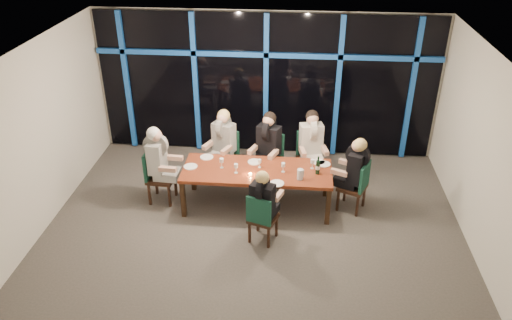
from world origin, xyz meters
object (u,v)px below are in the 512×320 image
object	(u,v)px
dining_table	(257,173)
diner_end_left	(159,154)
diner_far_right	(312,137)
chair_far_mid	(270,156)
diner_near_mid	(263,195)
diner_far_left	(223,136)
diner_far_mid	(268,139)
diner_end_right	(355,164)
chair_end_left	(156,173)
wine_bottle	(318,167)
water_pitcher	(300,174)
chair_far_right	(309,154)
chair_near_mid	(261,217)
chair_far_left	(226,152)
chair_end_right	(357,184)

from	to	relation	value
dining_table	diner_end_left	distance (m)	1.76
diner_far_right	diner_end_left	bearing A→B (deg)	-174.43
chair_far_mid	diner_near_mid	bearing A→B (deg)	-67.99
dining_table	diner_far_left	world-z (taller)	diner_far_left
diner_far_mid	diner_end_right	world-z (taller)	diner_far_mid
chair_end_left	diner_far_right	bearing A→B (deg)	-68.46
wine_bottle	water_pitcher	distance (m)	0.37
chair_end_left	diner_near_mid	size ratio (longest dim) A/B	1.15
chair_far_right	diner_end_left	size ratio (longest dim) A/B	1.04
chair_far_mid	diner_near_mid	size ratio (longest dim) A/B	1.16
chair_near_mid	diner_far_left	bearing A→B (deg)	-45.88
diner_far_mid	chair_far_right	bearing A→B (deg)	36.88
chair_end_left	wine_bottle	distance (m)	2.88
chair_end_left	chair_near_mid	world-z (taller)	chair_end_left
chair_far_left	diner_near_mid	bearing A→B (deg)	-42.12
dining_table	diner_far_left	bearing A→B (deg)	129.78
chair_near_mid	diner_far_left	distance (m)	2.16
chair_far_right	diner_far_mid	xyz separation A→B (m)	(-0.79, -0.22, 0.40)
chair_far_right	water_pitcher	world-z (taller)	chair_far_right
diner_far_left	chair_far_right	bearing A→B (deg)	27.55
diner_end_right	diner_far_right	bearing A→B (deg)	-115.27
dining_table	diner_near_mid	xyz separation A→B (m)	(0.18, -0.97, 0.17)
chair_near_mid	water_pitcher	xyz separation A→B (m)	(0.59, 0.79, 0.34)
chair_end_right	chair_far_right	bearing A→B (deg)	-115.52
diner_end_left	chair_far_right	bearing A→B (deg)	-66.09
chair_far_left	diner_end_right	distance (m)	2.56
chair_far_right	diner_far_mid	bearing A→B (deg)	-177.33
diner_end_right	chair_far_left	bearing A→B (deg)	-86.62
dining_table	diner_far_mid	world-z (taller)	diner_far_mid
diner_far_left	diner_end_right	xyz separation A→B (m)	(2.40, -0.82, -0.03)
dining_table	diner_far_right	size ratio (longest dim) A/B	2.63
diner_far_left	chair_end_left	bearing A→B (deg)	-119.10
diner_near_mid	wine_bottle	xyz separation A→B (m)	(0.86, 0.93, 0.02)
chair_end_left	diner_far_mid	distance (m)	2.13
diner_near_mid	diner_far_right	bearing A→B (deg)	-92.69
diner_far_right	diner_end_left	size ratio (longest dim) A/B	1.01
chair_end_left	diner_far_mid	xyz separation A→B (m)	(1.96, 0.74, 0.40)
chair_near_mid	diner_end_right	bearing A→B (deg)	-124.78
chair_far_right	chair_end_left	bearing A→B (deg)	-173.38
diner_far_left	chair_end_right	bearing A→B (deg)	4.44
diner_far_mid	water_pitcher	bearing A→B (deg)	-37.86
chair_near_mid	dining_table	bearing A→B (deg)	-62.01
chair_far_right	diner_far_right	size ratio (longest dim) A/B	1.03
diner_end_left	diner_near_mid	xyz separation A→B (m)	(1.92, -1.00, -0.10)
chair_near_mid	diner_far_left	xyz separation A→B (m)	(-0.88, 1.92, 0.45)
dining_table	chair_far_left	size ratio (longest dim) A/B	2.62
chair_end_left	diner_far_left	size ratio (longest dim) A/B	1.04
dining_table	diner_far_left	size ratio (longest dim) A/B	2.69
chair_far_left	diner_far_right	size ratio (longest dim) A/B	1.00
chair_far_left	chair_far_right	world-z (taller)	chair_far_right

